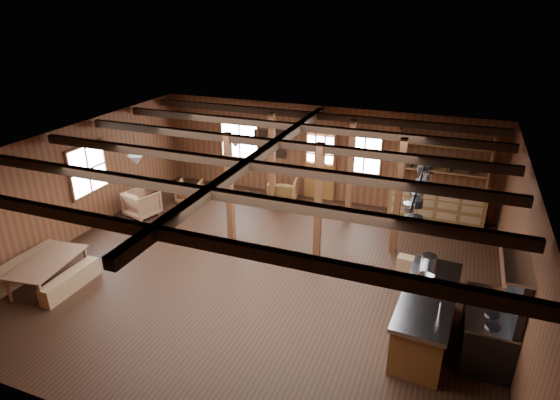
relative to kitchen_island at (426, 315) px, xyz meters
name	(u,v)px	position (x,y,z in m)	size (l,w,h in m)	color
room	(259,215)	(-3.60, 0.94, 0.92)	(10.04, 9.04, 2.84)	black
ceiling_joists	(261,154)	(-3.60, 1.11, 2.20)	(9.80, 8.82, 0.18)	black
timber_posts	(312,184)	(-3.08, 3.02, 0.92)	(3.95, 2.35, 2.80)	#462214
back_door	(319,171)	(-3.60, 5.39, 0.40)	(1.02, 0.08, 2.15)	brown
window_back_left	(240,138)	(-6.20, 5.40, 1.12)	(1.32, 0.06, 1.32)	white
window_back_right	(365,152)	(-2.30, 5.40, 1.12)	(1.02, 0.06, 1.32)	white
window_left	(88,169)	(-8.56, 1.44, 1.12)	(0.14, 1.24, 1.32)	white
notice_boards	(273,141)	(-5.10, 5.39, 1.16)	(1.08, 0.03, 0.90)	silver
back_counter	(437,199)	(-0.20, 5.14, 0.12)	(2.55, 0.60, 2.45)	brown
pendant_lamps	(189,151)	(-5.85, 1.94, 1.77)	(1.86, 2.36, 0.66)	#2C2C2E
pot_rack	(418,194)	(-0.47, 1.18, 1.78)	(0.37, 3.00, 0.46)	#2C2C2E
kitchen_island	(426,315)	(0.00, 0.00, 0.00)	(1.02, 2.55, 1.20)	brown
step_stool	(405,264)	(-0.60, 2.14, -0.30)	(0.40, 0.28, 0.36)	brown
commercial_range	(492,324)	(1.05, -0.04, 0.14)	(0.80, 1.55, 1.91)	#2C2C2E
dining_table	(51,273)	(-7.50, -1.13, -0.19)	(1.62, 0.91, 0.57)	brown
bench_wall	(25,268)	(-8.25, -1.13, -0.24)	(0.33, 1.75, 0.48)	brown
bench_aisle	(71,281)	(-6.98, -1.13, -0.28)	(0.27, 1.44, 0.40)	brown
armchair_a	(189,191)	(-7.13, 3.79, -0.16)	(0.67, 0.69, 0.63)	brown
armchair_b	(282,192)	(-4.48, 4.62, -0.11)	(0.78, 0.80, 0.73)	brown
armchair_c	(142,203)	(-7.80, 2.42, -0.11)	(0.78, 0.81, 0.73)	brown
counter_pot	(429,260)	(-0.10, 1.00, 0.55)	(0.28, 0.28, 0.17)	#BABCC2
bowl	(426,277)	(-0.10, 0.44, 0.50)	(0.28, 0.28, 0.07)	silver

